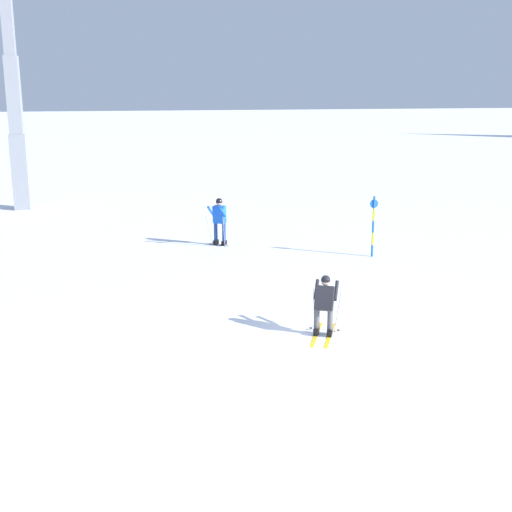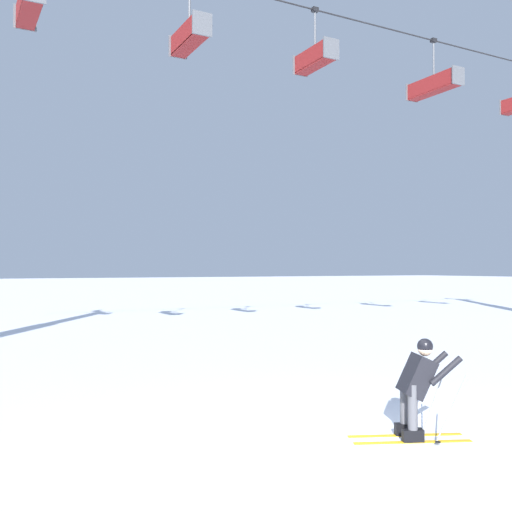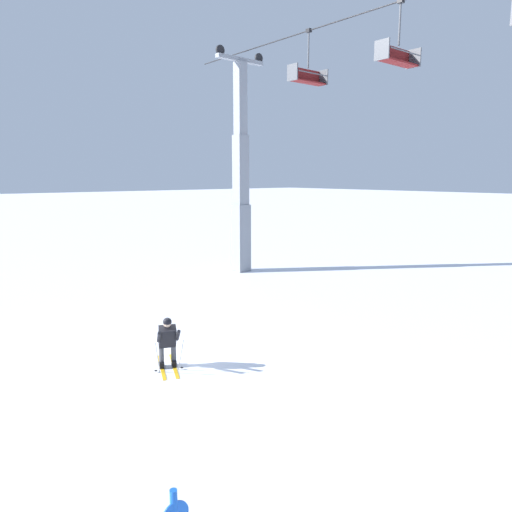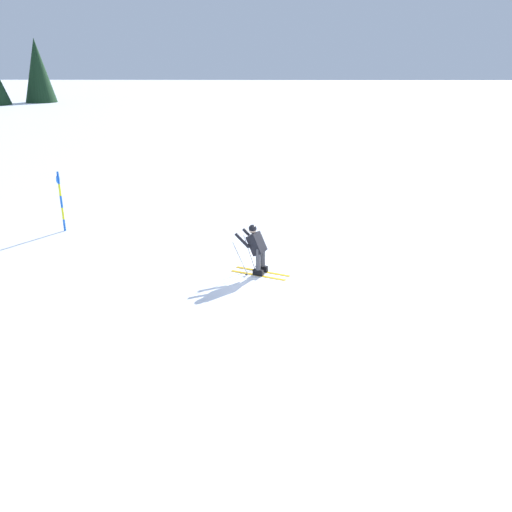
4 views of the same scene
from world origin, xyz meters
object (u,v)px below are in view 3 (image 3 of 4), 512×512
at_px(chairlift_seat_nearest, 307,75).
at_px(chairlift_seat_second, 397,54).
at_px(lift_tower_near, 241,182).
at_px(skier_carving_main, 167,340).

height_order(chairlift_seat_nearest, chairlift_seat_second, same).
relative_size(lift_tower_near, chairlift_seat_nearest, 5.13).
bearing_deg(chairlift_seat_second, skier_carving_main, -90.79).
height_order(lift_tower_near, chairlift_seat_nearest, lift_tower_near).
xyz_separation_m(lift_tower_near, chairlift_seat_nearest, (4.41, 0.00, 4.36)).
distance_m(chairlift_seat_nearest, chairlift_seat_second, 4.22).
height_order(lift_tower_near, chairlift_seat_second, lift_tower_near).
height_order(skier_carving_main, lift_tower_near, lift_tower_near).
height_order(skier_carving_main, chairlift_seat_second, chairlift_seat_second).
bearing_deg(skier_carving_main, chairlift_seat_second, 89.21).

